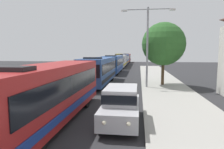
{
  "coord_description": "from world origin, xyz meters",
  "views": [
    {
      "loc": [
        3.3,
        2.22,
        3.7
      ],
      "look_at": [
        1.37,
        16.33,
        2.1
      ],
      "focal_mm": 31.83,
      "sensor_mm": 36.0,
      "label": 1
    }
  ],
  "objects": [
    {
      "name": "bus_rear",
      "position": [
        -1.3,
        62.97,
        1.69
      ],
      "size": [
        2.58,
        12.12,
        3.21
      ],
      "color": "#284C8C",
      "rests_on": "ground_plane"
    },
    {
      "name": "white_suv",
      "position": [
        2.4,
        12.31,
        1.03
      ],
      "size": [
        1.86,
        4.52,
        1.9
      ],
      "color": "#B7B7BC",
      "rests_on": "ground_plane"
    },
    {
      "name": "streetlamp_mid",
      "position": [
        4.1,
        22.72,
        5.02
      ],
      "size": [
        5.26,
        0.28,
        7.99
      ],
      "color": "gray",
      "rests_on": "sidewalk"
    },
    {
      "name": "box_truck_oncoming",
      "position": [
        -4.6,
        79.84,
        1.7
      ],
      "size": [
        2.35,
        6.97,
        3.15
      ],
      "color": "white",
      "rests_on": "ground_plane"
    },
    {
      "name": "bus_lead",
      "position": [
        -1.3,
        11.88,
        1.69
      ],
      "size": [
        2.58,
        11.08,
        3.21
      ],
      "color": "maroon",
      "rests_on": "ground_plane"
    },
    {
      "name": "bus_middle",
      "position": [
        -1.3,
        37.63,
        1.69
      ],
      "size": [
        2.58,
        11.11,
        3.21
      ],
      "color": "#284C8C",
      "rests_on": "ground_plane"
    },
    {
      "name": "bus_fourth_in_line",
      "position": [
        -1.3,
        50.63,
        1.69
      ],
      "size": [
        2.58,
        11.34,
        3.21
      ],
      "color": "silver",
      "rests_on": "ground_plane"
    },
    {
      "name": "bus_tail_end",
      "position": [
        -1.3,
        76.43,
        1.69
      ],
      "size": [
        2.58,
        11.05,
        3.21
      ],
      "color": "maroon",
      "rests_on": "ground_plane"
    },
    {
      "name": "roadside_tree",
      "position": [
        5.89,
        24.41,
        4.58
      ],
      "size": [
        4.64,
        4.64,
        6.76
      ],
      "color": "#4C3823",
      "rests_on": "sidewalk"
    },
    {
      "name": "bus_second_in_line",
      "position": [
        -1.3,
        24.84,
        1.69
      ],
      "size": [
        2.58,
        10.77,
        3.21
      ],
      "color": "#284C8C",
      "rests_on": "ground_plane"
    }
  ]
}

